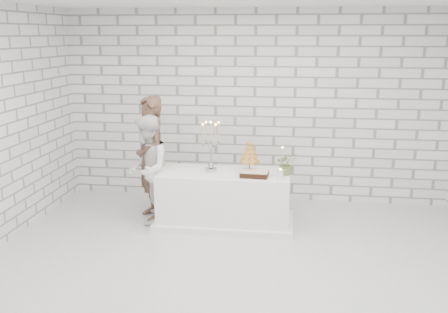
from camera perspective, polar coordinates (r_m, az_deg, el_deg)
ground at (r=5.97m, az=1.37°, el=-12.23°), size 6.00×5.00×0.01m
wall_back at (r=7.93m, az=3.50°, el=5.67°), size 6.00×0.01×3.00m
wall_front at (r=3.10m, az=-3.77°, el=-7.39°), size 6.00×0.01×3.00m
cake_table at (r=7.06m, az=0.06°, el=-4.74°), size 1.80×0.80×0.75m
groom at (r=7.23m, az=-8.29°, el=-0.20°), size 0.72×0.78×1.78m
bride at (r=7.10m, az=-8.63°, el=-1.46°), size 0.70×0.84×1.54m
candelabra at (r=6.92m, az=-1.50°, el=1.15°), size 0.31×0.31×0.71m
croquembouche at (r=6.90m, az=2.91°, el=0.00°), size 0.35×0.35×0.45m
chocolate_cake at (r=6.75m, az=3.47°, el=-1.95°), size 0.38×0.28×0.08m
pillar_candle at (r=6.68m, az=6.42°, el=-2.01°), size 0.09×0.09×0.12m
extra_taper at (r=7.05m, az=6.61°, el=-0.32°), size 0.06×0.06×0.32m
flowers at (r=6.85m, az=7.13°, el=-0.81°), size 0.31×0.28×0.31m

